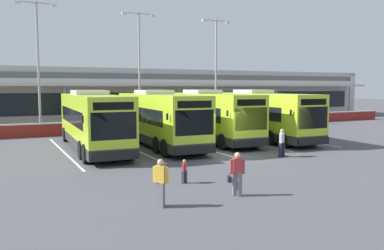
{
  "coord_description": "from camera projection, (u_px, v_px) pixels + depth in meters",
  "views": [
    {
      "loc": [
        -12.05,
        -19.27,
        4.0
      ],
      "look_at": [
        -0.98,
        3.0,
        1.6
      ],
      "focal_mm": 37.03,
      "sensor_mm": 36.0,
      "label": 1
    }
  ],
  "objects": [
    {
      "name": "bay_stripe_far_west",
      "position": [
        63.0,
        152.0,
        24.52
      ],
      "size": [
        0.14,
        13.0,
        0.01
      ],
      "primitive_type": "cube",
      "color": "silver",
      "rests_on": "ground"
    },
    {
      "name": "bay_stripe_mid_west",
      "position": [
        186.0,
        143.0,
        28.24
      ],
      "size": [
        0.14,
        13.0,
        0.01
      ],
      "primitive_type": "cube",
      "color": "silver",
      "rests_on": "ground"
    },
    {
      "name": "bay_stripe_centre",
      "position": [
        235.0,
        140.0,
        30.1
      ],
      "size": [
        0.14,
        13.0,
        0.01
      ],
      "primitive_type": "cube",
      "color": "silver",
      "rests_on": "ground"
    },
    {
      "name": "coach_bus_leftmost",
      "position": [
        93.0,
        122.0,
        25.23
      ],
      "size": [
        3.31,
        12.25,
        3.78
      ],
      "color": "#B7DB2D",
      "rests_on": "ground"
    },
    {
      "name": "pedestrian_near_bin",
      "position": [
        161.0,
        181.0,
        13.16
      ],
      "size": [
        0.43,
        0.46,
        1.62
      ],
      "color": "slate",
      "rests_on": "ground"
    },
    {
      "name": "pedestrian_in_dark_coat",
      "position": [
        282.0,
        142.0,
        22.57
      ],
      "size": [
        0.48,
        0.4,
        1.62
      ],
      "color": "black",
      "rests_on": "ground"
    },
    {
      "name": "red_barrier_wall",
      "position": [
        145.0,
        125.0,
        35.76
      ],
      "size": [
        60.0,
        0.4,
        1.1
      ],
      "color": "maroon",
      "rests_on": "ground"
    },
    {
      "name": "coach_bus_left_centre",
      "position": [
        158.0,
        119.0,
        27.1
      ],
      "size": [
        3.31,
        12.25,
        3.78
      ],
      "color": "#B7DB2D",
      "rests_on": "ground"
    },
    {
      "name": "bay_stripe_mid_east",
      "position": [
        279.0,
        136.0,
        31.97
      ],
      "size": [
        0.14,
        13.0,
        0.01
      ],
      "primitive_type": "cube",
      "color": "silver",
      "rests_on": "ground"
    },
    {
      "name": "ground_plane",
      "position": [
        230.0,
        156.0,
        22.9
      ],
      "size": [
        200.0,
        200.0,
        0.0
      ],
      "primitive_type": "plane",
      "color": "#4C4C51"
    },
    {
      "name": "pedestrian_child",
      "position": [
        184.0,
        170.0,
        16.43
      ],
      "size": [
        0.28,
        0.28,
        1.0
      ],
      "color": "#33333D",
      "rests_on": "ground"
    },
    {
      "name": "bay_stripe_west",
      "position": [
        129.0,
        147.0,
        26.38
      ],
      "size": [
        0.14,
        13.0,
        0.01
      ],
      "primitive_type": "cube",
      "color": "silver",
      "rests_on": "ground"
    },
    {
      "name": "lamp_post_west",
      "position": [
        38.0,
        59.0,
        32.71
      ],
      "size": [
        3.24,
        0.28,
        11.0
      ],
      "color": "#9E9EA3",
      "rests_on": "ground"
    },
    {
      "name": "lamp_post_centre",
      "position": [
        139.0,
        63.0,
        37.44
      ],
      "size": [
        3.24,
        0.28,
        11.0
      ],
      "color": "#9E9EA3",
      "rests_on": "ground"
    },
    {
      "name": "coach_bus_centre",
      "position": [
        208.0,
        116.0,
        29.7
      ],
      "size": [
        3.31,
        12.25,
        3.78
      ],
      "color": "#B7DB2D",
      "rests_on": "ground"
    },
    {
      "name": "terminal_building",
      "position": [
        109.0,
        95.0,
        46.59
      ],
      "size": [
        70.0,
        13.0,
        6.0
      ],
      "color": "beige",
      "rests_on": "ground"
    },
    {
      "name": "coach_bus_right_centre",
      "position": [
        260.0,
        116.0,
        30.56
      ],
      "size": [
        3.31,
        12.25,
        3.78
      ],
      "color": "#B7DB2D",
      "rests_on": "ground"
    },
    {
      "name": "lamp_post_east",
      "position": [
        216.0,
        65.0,
        41.36
      ],
      "size": [
        3.24,
        0.28,
        11.0
      ],
      "color": "#9E9EA3",
      "rests_on": "ground"
    },
    {
      "name": "pedestrian_with_handbag",
      "position": [
        237.0,
        173.0,
        14.49
      ],
      "size": [
        0.64,
        0.46,
        1.62
      ],
      "color": "slate",
      "rests_on": "ground"
    }
  ]
}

